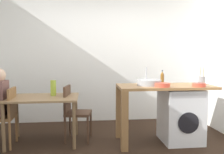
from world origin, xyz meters
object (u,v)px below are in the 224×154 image
Objects in this scene: washing_machine at (180,115)px; mixing_bowl at (162,85)px; colander at (199,85)px; utensil_crock at (202,80)px; chair_opposite at (74,110)px; bottle_tall_green at (162,78)px; dining_table at (43,103)px; vase at (53,88)px; chair_person_seat at (5,114)px.

mixing_bowl is (-0.38, -0.20, 0.52)m from washing_machine.
utensil_crock is at bearing 56.30° from colander.
bottle_tall_green is (1.47, -0.05, 0.51)m from chair_opposite.
dining_table is 4.90× the size of mixing_bowl.
washing_machine is at bearing -4.75° from dining_table.
mixing_bowl reaches higher than washing_machine.
colander is at bearing -12.64° from vase.
bottle_tall_green is 0.90× the size of vase.
colander is (1.90, -0.46, 0.44)m from chair_opposite.
chair_person_seat is 3.14m from utensil_crock.
bottle_tall_green reaches higher than dining_table.
bottle_tall_green is (-0.25, 0.19, 0.59)m from washing_machine.
chair_opposite is (0.48, 0.06, -0.14)m from dining_table.
chair_opposite is 1.05× the size of washing_machine.
mixing_bowl reaches higher than chair_opposite.
vase is at bearing 33.69° from dining_table.
vase is (-2.41, 0.23, -0.12)m from utensil_crock.
utensil_crock is 0.33m from colander.
bottle_tall_green is 1.01× the size of mixing_bowl.
dining_table is at bearing -74.25° from chair_opposite.
bottle_tall_green is (2.49, 0.11, 0.51)m from chair_person_seat.
dining_table is 0.57m from chair_person_seat.
chair_opposite is 4.01× the size of mixing_bowl.
dining_table is 2.21m from washing_machine.
chair_opposite is (1.02, 0.16, 0.00)m from chair_person_seat.
mixing_bowl is at bearing -98.83° from chair_person_seat.
dining_table is 4.39× the size of vase.
dining_table is at bearing -179.72° from bottle_tall_green.
dining_table is at bearing 175.25° from washing_machine.
dining_table is at bearing -81.88° from chair_person_seat.
chair_opposite is 3.59× the size of vase.
vase is at bearing 177.11° from bottle_tall_green.
mixing_bowl is 0.56m from colander.
utensil_crock reaches higher than colander.
chair_opposite is 1.74m from washing_machine.
utensil_crock reaches higher than bottle_tall_green.
dining_table is 1.22× the size of chair_opposite.
chair_opposite is 1.48m from mixing_bowl.
mixing_bowl is at bearing -11.82° from dining_table.
utensil_crock is 1.20× the size of vase.
mixing_bowl is 1.12× the size of colander.
chair_opposite reaches higher than dining_table.
utensil_crock is at bearing -92.61° from chair_person_seat.
utensil_crock reaches higher than chair_person_seat.
bottle_tall_green is at bearing 0.28° from dining_table.
colander reaches higher than washing_machine.
washing_machine is at bearing 90.39° from chair_opposite.
bottle_tall_green reaches higher than mixing_bowl.
washing_machine reaches higher than dining_table.
chair_person_seat is 3.00× the size of utensil_crock.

